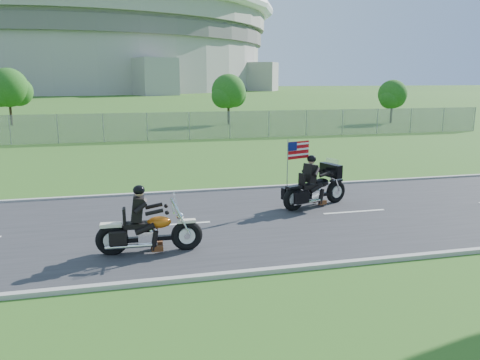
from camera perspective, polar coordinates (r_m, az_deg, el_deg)
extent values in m
plane|color=#2C561A|center=(14.84, -0.23, -5.05)|extent=(420.00, 420.00, 0.00)
cube|color=#28282B|center=(14.84, -0.23, -4.97)|extent=(120.00, 8.00, 0.04)
cube|color=#9E9B93|center=(18.66, -3.03, -1.24)|extent=(120.00, 0.18, 0.12)
cube|color=#9E9B93|center=(11.16, 4.55, -10.89)|extent=(120.00, 0.18, 0.12)
cube|color=gray|center=(34.02, -16.33, 6.12)|extent=(60.00, 0.03, 2.00)
cylinder|color=#A3A099|center=(184.64, -19.01, 13.54)|extent=(130.00, 130.00, 20.00)
cylinder|color=#605E5B|center=(184.98, -19.17, 15.70)|extent=(132.00, 132.00, 4.00)
cylinder|color=#A3A099|center=(185.49, -19.31, 17.54)|extent=(134.00, 134.00, 6.00)
torus|color=white|center=(185.93, -19.40, 18.77)|extent=(140.40, 140.40, 4.40)
cylinder|color=#382316|center=(44.86, -1.41, 8.37)|extent=(0.22, 0.22, 2.52)
sphere|color=#204D14|center=(44.76, -1.42, 10.78)|extent=(3.20, 3.20, 3.20)
sphere|color=#204D14|center=(45.38, -0.74, 10.35)|extent=(2.40, 2.40, 2.40)
sphere|color=#204D14|center=(44.28, -2.03, 10.18)|extent=(2.24, 2.24, 2.24)
cylinder|color=#382316|center=(49.10, -26.19, 7.63)|extent=(0.22, 0.22, 2.80)
sphere|color=#204D14|center=(49.01, -26.43, 10.07)|extent=(3.60, 3.60, 3.60)
sphere|color=#204D14|center=(49.39, -25.42, 9.70)|extent=(2.70, 2.70, 2.70)
sphere|color=#204D14|center=(48.73, -27.22, 9.39)|extent=(2.52, 2.52, 2.52)
cylinder|color=#382316|center=(48.91, 17.96, 7.95)|extent=(0.22, 0.22, 2.24)
sphere|color=#204D14|center=(48.82, 18.10, 9.91)|extent=(2.80, 2.80, 2.80)
sphere|color=#204D14|center=(49.48, 18.38, 9.55)|extent=(2.10, 2.10, 2.10)
sphere|color=#204D14|center=(48.29, 17.78, 9.44)|extent=(1.96, 1.96, 1.96)
torus|color=black|center=(12.37, -6.49, -6.71)|extent=(0.83, 0.23, 0.83)
torus|color=black|center=(12.38, -15.34, -7.08)|extent=(0.83, 0.23, 0.83)
ellipsoid|color=#B6550D|center=(12.22, -9.84, -5.09)|extent=(0.64, 0.38, 0.31)
cube|color=black|center=(12.24, -12.56, -5.40)|extent=(0.63, 0.36, 0.13)
cube|color=black|center=(12.11, -12.39, -3.43)|extent=(0.28, 0.46, 0.61)
sphere|color=black|center=(11.99, -12.23, -1.21)|extent=(0.31, 0.31, 0.30)
cube|color=silver|center=(12.08, -7.82, -2.57)|extent=(0.06, 0.51, 0.45)
torus|color=black|center=(17.18, 11.59, -1.38)|extent=(0.87, 0.48, 0.85)
torus|color=black|center=(15.92, 6.55, -2.31)|extent=(0.87, 0.48, 0.85)
ellipsoid|color=black|center=(16.61, 9.86, -0.33)|extent=(0.73, 0.56, 0.32)
cube|color=black|center=(16.23, 8.30, -0.74)|extent=(0.71, 0.53, 0.14)
cube|color=black|center=(16.17, 8.51, 0.82)|extent=(0.41, 0.52, 0.63)
sphere|color=black|center=(16.11, 8.72, 2.56)|extent=(0.39, 0.39, 0.31)
cube|color=black|center=(16.82, 11.01, 1.18)|extent=(0.54, 0.95, 0.46)
cube|color=#B70C11|center=(15.98, 7.13, 3.64)|extent=(0.87, 0.33, 0.60)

